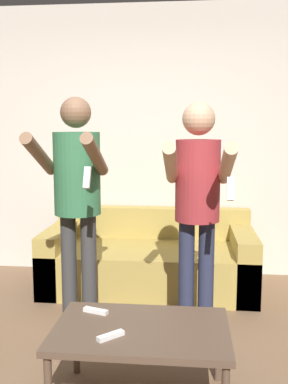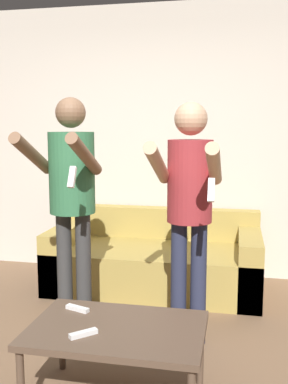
# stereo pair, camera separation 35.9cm
# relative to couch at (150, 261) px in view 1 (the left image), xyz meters

# --- Properties ---
(wall_back) EXTENTS (6.40, 0.06, 2.70)m
(wall_back) POSITION_rel_couch_xyz_m (-0.07, 0.50, 1.10)
(wall_back) COLOR beige
(wall_back) RESTS_ON ground_plane
(couch) EXTENTS (1.92, 0.93, 0.70)m
(couch) POSITION_rel_couch_xyz_m (0.00, 0.00, 0.00)
(couch) COLOR #AD9347
(couch) RESTS_ON ground_plane
(person_standing_left) EXTENTS (0.44, 0.68, 1.70)m
(person_standing_left) POSITION_rel_couch_xyz_m (-0.42, -1.05, 0.82)
(person_standing_left) COLOR #383838
(person_standing_left) RESTS_ON ground_plane
(person_standing_right) EXTENTS (0.42, 0.73, 1.66)m
(person_standing_right) POSITION_rel_couch_xyz_m (0.42, -1.06, 0.79)
(person_standing_right) COLOR #282D47
(person_standing_right) RESTS_ON ground_plane
(coffee_table) EXTENTS (0.94, 0.62, 0.44)m
(coffee_table) POSITION_rel_couch_xyz_m (0.12, -1.82, 0.15)
(coffee_table) COLOR brown
(coffee_table) RESTS_ON ground_plane
(remote_near) EXTENTS (0.13, 0.13, 0.02)m
(remote_near) POSITION_rel_couch_xyz_m (-0.02, -1.96, 0.20)
(remote_near) COLOR white
(remote_near) RESTS_ON coffee_table
(remote_far) EXTENTS (0.15, 0.08, 0.02)m
(remote_far) POSITION_rel_couch_xyz_m (-0.16, -1.66, 0.20)
(remote_far) COLOR white
(remote_far) RESTS_ON coffee_table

